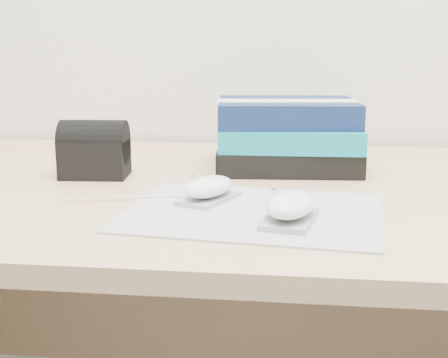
# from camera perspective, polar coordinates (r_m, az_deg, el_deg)

# --- Properties ---
(desk) EXTENTS (1.60, 0.80, 0.73)m
(desk) POSITION_cam_1_polar(r_m,az_deg,el_deg) (1.18, 4.55, -11.02)
(desk) COLOR tan
(desk) RESTS_ON ground
(mousepad) EXTENTS (0.38, 0.31, 0.00)m
(mousepad) POSITION_cam_1_polar(r_m,az_deg,el_deg) (0.88, 2.65, -3.03)
(mousepad) COLOR gray
(mousepad) RESTS_ON desk
(mouse_rear) EXTENTS (0.09, 0.11, 0.04)m
(mouse_rear) POSITION_cam_1_polar(r_m,az_deg,el_deg) (0.93, -1.42, -0.90)
(mouse_rear) COLOR #A8A8AA
(mouse_rear) RESTS_ON mousepad
(mouse_front) EXTENTS (0.08, 0.12, 0.05)m
(mouse_front) POSITION_cam_1_polar(r_m,az_deg,el_deg) (0.83, 6.05, -2.50)
(mouse_front) COLOR #9F9FA2
(mouse_front) RESTS_ON mousepad
(usb_cable) EXTENTS (0.21, 0.05, 0.00)m
(usb_cable) POSITION_cam_1_polar(r_m,az_deg,el_deg) (0.95, -8.28, -1.68)
(usb_cable) COLOR silver
(usb_cable) RESTS_ON mousepad
(book_stack) EXTENTS (0.27, 0.23, 0.13)m
(book_stack) POSITION_cam_1_polar(r_m,az_deg,el_deg) (1.17, 5.89, 4.04)
(book_stack) COLOR black
(book_stack) RESTS_ON desk
(pouch) EXTENTS (0.12, 0.09, 0.10)m
(pouch) POSITION_cam_1_polar(r_m,az_deg,el_deg) (1.12, -11.77, 2.65)
(pouch) COLOR black
(pouch) RESTS_ON desk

